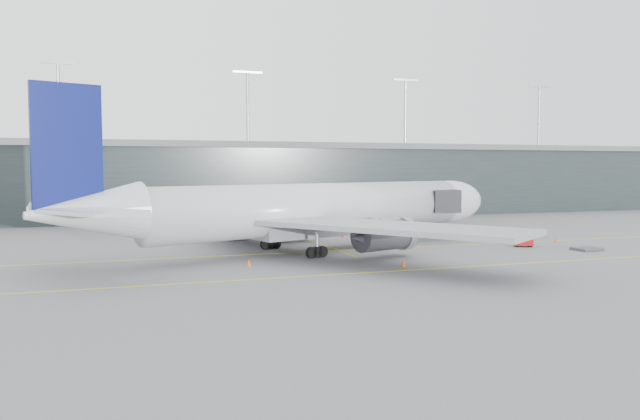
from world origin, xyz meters
name	(u,v)px	position (x,y,z in m)	size (l,w,h in m)	color
ground	(290,248)	(0.00, 0.00, 0.00)	(320.00, 320.00, 0.00)	#595A5E
taxiline_a	(300,252)	(0.00, -4.00, 0.01)	(160.00, 0.25, 0.02)	gold
taxiline_b	(347,274)	(0.00, -20.00, 0.01)	(160.00, 0.25, 0.02)	gold
taxiline_lead_main	(286,231)	(5.00, 20.00, 0.01)	(0.25, 60.00, 0.02)	gold
terminal	(215,179)	(0.00, 58.00, 7.62)	(240.00, 36.00, 29.00)	#1D2728
main_aircraft	(316,210)	(2.32, -3.28, 5.10)	(62.90, 57.99, 18.16)	silver
jet_bridge	(408,194)	(29.24, 24.87, 5.44)	(19.39, 45.97, 7.26)	#2B2B30
gse_cart	(523,240)	(29.02, -8.26, 0.89)	(2.76, 2.33, 1.60)	#A10B0D
baggage_dolly	(587,249)	(34.31, -13.79, 0.19)	(3.18, 2.54, 0.32)	#3E3D43
uld_a	(233,233)	(-5.30, 10.84, 1.08)	(2.53, 2.15, 2.06)	#3D3D43
uld_b	(241,232)	(-3.86, 12.49, 0.99)	(2.49, 2.22, 1.89)	#3D3D43
uld_c	(260,232)	(-1.49, 10.62, 1.05)	(2.44, 2.08, 1.99)	#3D3D43
cone_nose	(556,240)	(36.54, -5.39, 0.33)	(0.42, 0.42, 0.66)	#E0540C
cone_wing_stbd	(403,263)	(7.09, -17.78, 0.40)	(0.50, 0.50, 0.80)	#E7470C
cone_wing_port	(343,235)	(10.71, 9.44, 0.33)	(0.42, 0.42, 0.67)	red
cone_tail	(249,263)	(-8.04, -12.33, 0.36)	(0.45, 0.45, 0.72)	orange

